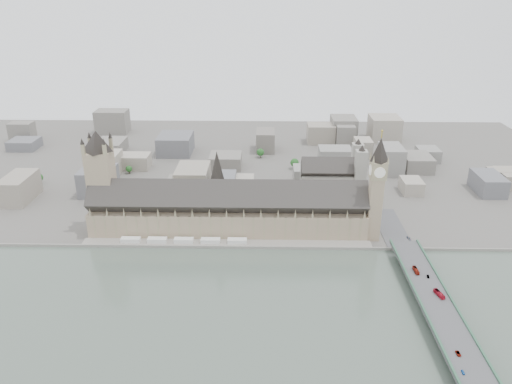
{
  "coord_description": "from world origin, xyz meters",
  "views": [
    {
      "loc": [
        36.16,
        -417.94,
        225.21
      ],
      "look_at": [
        26.76,
        32.69,
        37.05
      ],
      "focal_mm": 35.0,
      "sensor_mm": 36.0,
      "label": 1
    }
  ],
  "objects_px": {
    "car_blue": "(463,372)",
    "car_approach": "(409,238)",
    "red_bus_south": "(439,294)",
    "car_grey": "(458,353)",
    "westminster_bridge": "(427,291)",
    "elizabeth_tower": "(377,182)",
    "car_silver": "(428,276)",
    "victoria_tower": "(101,176)",
    "palace_of_westminster": "(228,211)",
    "red_bus_north": "(416,270)",
    "westminster_abbey": "(333,181)"
  },
  "relations": [
    {
      "from": "westminster_abbey",
      "to": "car_approach",
      "type": "distance_m",
      "value": 121.77
    },
    {
      "from": "westminster_bridge",
      "to": "victoria_tower",
      "type": "bearing_deg",
      "value": 158.22
    },
    {
      "from": "westminster_abbey",
      "to": "red_bus_south",
      "type": "xyz_separation_m",
      "value": [
        55.42,
        -196.5,
        -13.17
      ]
    },
    {
      "from": "red_bus_north",
      "to": "car_grey",
      "type": "xyz_separation_m",
      "value": [
        -0.03,
        -97.31,
        -0.82
      ]
    },
    {
      "from": "red_bus_north",
      "to": "red_bus_south",
      "type": "bearing_deg",
      "value": -78.38
    },
    {
      "from": "palace_of_westminster",
      "to": "car_approach",
      "type": "xyz_separation_m",
      "value": [
        167.43,
        -31.65,
        -11.65
      ]
    },
    {
      "from": "car_approach",
      "to": "westminster_bridge",
      "type": "bearing_deg",
      "value": -111.47
    },
    {
      "from": "westminster_bridge",
      "to": "car_silver",
      "type": "bearing_deg",
      "value": 71.77
    },
    {
      "from": "car_silver",
      "to": "car_blue",
      "type": "bearing_deg",
      "value": -87.12
    },
    {
      "from": "car_blue",
      "to": "car_approach",
      "type": "relative_size",
      "value": 0.68
    },
    {
      "from": "palace_of_westminster",
      "to": "car_grey",
      "type": "bearing_deg",
      "value": -49.55
    },
    {
      "from": "westminster_bridge",
      "to": "red_bus_south",
      "type": "xyz_separation_m",
      "value": [
        4.35,
        -14.0,
        6.79
      ]
    },
    {
      "from": "car_blue",
      "to": "victoria_tower",
      "type": "bearing_deg",
      "value": 144.87
    },
    {
      "from": "westminster_abbey",
      "to": "red_bus_south",
      "type": "height_order",
      "value": "westminster_abbey"
    },
    {
      "from": "palace_of_westminster",
      "to": "westminster_abbey",
      "type": "height_order",
      "value": "westminster_abbey"
    },
    {
      "from": "victoria_tower",
      "to": "car_grey",
      "type": "xyz_separation_m",
      "value": [
        280.07,
        -191.69,
        -44.21
      ]
    },
    {
      "from": "westminster_abbey",
      "to": "westminster_bridge",
      "type": "bearing_deg",
      "value": -74.36
    },
    {
      "from": "palace_of_westminster",
      "to": "red_bus_south",
      "type": "xyz_separation_m",
      "value": [
        166.35,
        -121.2,
        -10.79
      ]
    },
    {
      "from": "westminster_bridge",
      "to": "car_approach",
      "type": "distance_m",
      "value": 75.97
    },
    {
      "from": "car_blue",
      "to": "car_silver",
      "type": "distance_m",
      "value": 106.57
    },
    {
      "from": "westminster_bridge",
      "to": "car_blue",
      "type": "relative_size",
      "value": 86.06
    },
    {
      "from": "red_bus_south",
      "to": "car_grey",
      "type": "relative_size",
      "value": 2.24
    },
    {
      "from": "red_bus_south",
      "to": "car_silver",
      "type": "bearing_deg",
      "value": 75.94
    },
    {
      "from": "palace_of_westminster",
      "to": "westminster_bridge",
      "type": "distance_m",
      "value": 195.05
    },
    {
      "from": "car_blue",
      "to": "car_silver",
      "type": "bearing_deg",
      "value": 86.06
    },
    {
      "from": "elizabeth_tower",
      "to": "red_bus_north",
      "type": "xyz_separation_m",
      "value": [
        20.11,
        -76.38,
        -46.28
      ]
    },
    {
      "from": "car_silver",
      "to": "car_grey",
      "type": "distance_m",
      "value": 90.03
    },
    {
      "from": "car_approach",
      "to": "car_grey",
      "type": "bearing_deg",
      "value": -110.84
    },
    {
      "from": "palace_of_westminster",
      "to": "victoria_tower",
      "type": "bearing_deg",
      "value": 177.04
    },
    {
      "from": "westminster_abbey",
      "to": "car_silver",
      "type": "bearing_deg",
      "value": -72.21
    },
    {
      "from": "red_bus_north",
      "to": "car_grey",
      "type": "height_order",
      "value": "red_bus_north"
    },
    {
      "from": "victoria_tower",
      "to": "red_bus_north",
      "type": "xyz_separation_m",
      "value": [
        280.11,
        -94.38,
        -43.4
      ]
    },
    {
      "from": "victoria_tower",
      "to": "red_bus_south",
      "type": "xyz_separation_m",
      "value": [
        288.35,
        -127.5,
        -43.29
      ]
    },
    {
      "from": "victoria_tower",
      "to": "car_approach",
      "type": "height_order",
      "value": "victoria_tower"
    },
    {
      "from": "red_bus_north",
      "to": "elizabeth_tower",
      "type": "bearing_deg",
      "value": 102.4
    },
    {
      "from": "red_bus_south",
      "to": "car_approach",
      "type": "relative_size",
      "value": 2.14
    },
    {
      "from": "westminster_bridge",
      "to": "westminster_abbey",
      "type": "xyz_separation_m",
      "value": [
        -51.08,
        182.5,
        19.96
      ]
    },
    {
      "from": "palace_of_westminster",
      "to": "victoria_tower",
      "type": "distance_m",
      "value": 126.41
    },
    {
      "from": "elizabeth_tower",
      "to": "red_bus_south",
      "type": "height_order",
      "value": "elizabeth_tower"
    },
    {
      "from": "westminster_bridge",
      "to": "car_blue",
      "type": "distance_m",
      "value": 94.94
    },
    {
      "from": "westminster_abbey",
      "to": "car_silver",
      "type": "distance_m",
      "value": 180.13
    },
    {
      "from": "elizabeth_tower",
      "to": "car_approach",
      "type": "height_order",
      "value": "elizabeth_tower"
    },
    {
      "from": "westminster_bridge",
      "to": "car_approach",
      "type": "relative_size",
      "value": 58.27
    },
    {
      "from": "car_silver",
      "to": "palace_of_westminster",
      "type": "bearing_deg",
      "value": 158.58
    },
    {
      "from": "westminster_bridge",
      "to": "palace_of_westminster",
      "type": "bearing_deg",
      "value": 146.51
    },
    {
      "from": "palace_of_westminster",
      "to": "car_approach",
      "type": "bearing_deg",
      "value": -10.71
    },
    {
      "from": "car_approach",
      "to": "car_silver",
      "type": "bearing_deg",
      "value": -108.82
    },
    {
      "from": "victoria_tower",
      "to": "car_grey",
      "type": "bearing_deg",
      "value": -34.39
    },
    {
      "from": "car_blue",
      "to": "red_bus_north",
      "type": "bearing_deg",
      "value": 90.3
    },
    {
      "from": "westminster_bridge",
      "to": "elizabeth_tower",
      "type": "bearing_deg",
      "value": 104.11
    }
  ]
}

